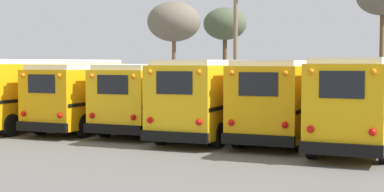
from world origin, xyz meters
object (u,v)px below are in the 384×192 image
Objects in this scene: school_bus_2 at (166,94)px; school_bus_4 at (295,95)px; school_bus_0 at (48,90)px; school_bus_5 at (365,97)px; school_bus_3 at (223,94)px; school_bus_1 at (106,93)px; utility_pole at (236,40)px; bare_tree_2 at (225,25)px; bare_tree_0 at (174,22)px.

school_bus_4 is (5.91, 0.02, 0.08)m from school_bus_2.
school_bus_5 is (14.79, -0.54, 0.03)m from school_bus_0.
school_bus_3 is 0.94× the size of school_bus_5.
utility_pole is at bearing 81.75° from school_bus_1.
bare_tree_2 reaches higher than school_bus_3.
bare_tree_2 reaches higher than school_bus_0.
school_bus_0 is 3.00m from school_bus_1.
bare_tree_0 reaches higher than school_bus_0.
bare_tree_0 is (-12.80, 15.81, 4.35)m from school_bus_4.
school_bus_4 reaches higher than school_bus_1.
school_bus_5 is 23.69m from bare_tree_0.
school_bus_4 is at bearing 12.84° from school_bus_3.
bare_tree_0 reaches higher than bare_tree_2.
bare_tree_0 is (-5.84, 2.98, 1.50)m from utility_pole.
school_bus_2 is 0.87× the size of school_bus_4.
school_bus_3 is at bearing -73.47° from utility_pole.
school_bus_1 is at bearing -98.25° from utility_pole.
school_bus_1 is 22.24m from bare_tree_2.
bare_tree_0 is 5.92m from bare_tree_2.
bare_tree_2 is (-13.73, 22.71, 4.38)m from school_bus_5.
school_bus_3 is at bearing 173.55° from school_bus_5.
school_bus_2 is 5.92m from school_bus_4.
school_bus_4 is at bearing 3.87° from school_bus_0.
school_bus_3 is at bearing 0.82° from school_bus_0.
utility_pole is (-1.05, 12.85, 2.93)m from school_bus_2.
school_bus_2 is 13.22m from utility_pole.
school_bus_2 is 1.08× the size of utility_pole.
bare_tree_2 is at bearing 116.75° from school_bus_4.
school_bus_3 reaches higher than school_bus_2.
school_bus_0 is 1.12× the size of school_bus_2.
school_bus_2 is at bearing 7.52° from school_bus_0.
school_bus_0 is 1.41× the size of bare_tree_2.
school_bus_4 is 3.25m from school_bus_5.
school_bus_4 is 20.80m from bare_tree_0.
school_bus_4 is 24.33m from bare_tree_2.
school_bus_2 is 1.26× the size of bare_tree_2.
bare_tree_0 is at bearing 132.58° from school_bus_5.
school_bus_5 is at bearing -55.00° from utility_pole.
school_bus_1 is 0.89× the size of school_bus_5.
school_bus_1 is 1.30× the size of bare_tree_2.
utility_pole reaches higher than bare_tree_0.
school_bus_4 is at bearing 0.19° from school_bus_2.
bare_tree_0 is (-0.97, 16.61, 4.32)m from school_bus_0.
utility_pole is at bearing 94.67° from school_bus_2.
school_bus_5 is at bearing -6.45° from school_bus_3.
school_bus_0 reaches higher than school_bus_4.
school_bus_0 is 0.97× the size of school_bus_5.
utility_pole reaches higher than school_bus_1.
school_bus_2 is (5.91, 0.78, -0.11)m from school_bus_0.
school_bus_3 reaches higher than school_bus_4.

